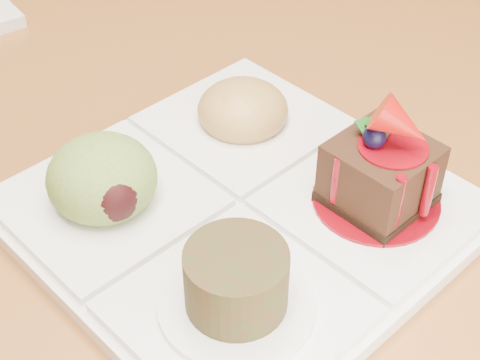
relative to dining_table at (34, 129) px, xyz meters
name	(u,v)px	position (x,y,z in m)	size (l,w,h in m)	color
dining_table	(34,129)	(0.00, 0.00, 0.00)	(1.00, 1.80, 0.75)	#955726
sampler_plate	(234,195)	(0.07, -0.25, 0.09)	(0.32, 0.32, 0.10)	white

